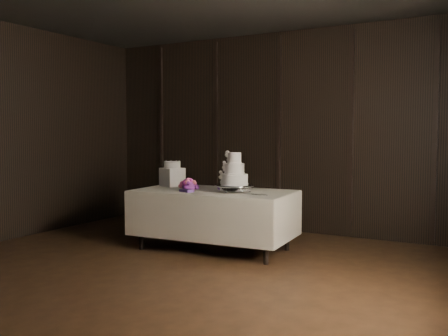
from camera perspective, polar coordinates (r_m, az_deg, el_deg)
room at (r=4.62m, az=-10.97°, el=4.14°), size 6.08×7.08×3.08m
display_table at (r=6.35m, az=-1.18°, el=-5.66°), size 2.06×1.17×0.76m
cake_stand at (r=6.12m, az=1.20°, el=-2.35°), size 0.57×0.57×0.09m
wedding_cake at (r=6.10m, az=0.89°, el=-0.47°), size 0.37×0.33×0.40m
bouquet at (r=6.28m, az=-4.07°, el=-2.03°), size 0.41×0.47×0.19m
box_pedestal at (r=6.82m, az=-5.93°, el=-1.05°), size 0.33×0.33×0.25m
small_cake at (r=6.81m, az=-5.94°, el=0.38°), size 0.24×0.24×0.09m
cake_knife at (r=5.88m, az=3.20°, el=-3.00°), size 0.37×0.11×0.01m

